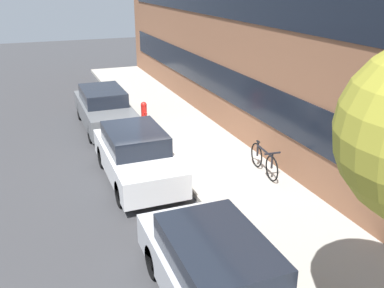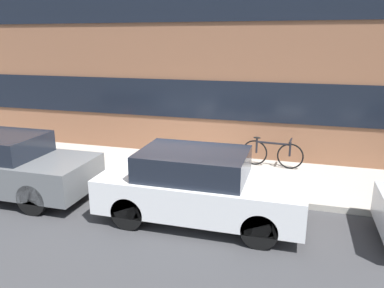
% 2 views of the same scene
% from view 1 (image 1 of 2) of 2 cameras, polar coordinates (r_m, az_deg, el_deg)
% --- Properties ---
extents(ground_plane, '(56.00, 56.00, 0.00)m').
position_cam_1_polar(ground_plane, '(12.71, -3.54, -2.52)').
color(ground_plane, '#38383A').
extents(sidewalk_strip, '(28.00, 2.75, 0.14)m').
position_cam_1_polar(sidewalk_strip, '(13.13, 2.16, -1.36)').
color(sidewalk_strip, '#A8A399').
rests_on(sidewalk_strip, ground_plane).
extents(rowhouse_facade, '(28.00, 1.02, 8.09)m').
position_cam_1_polar(rowhouse_facade, '(12.99, 10.10, 16.27)').
color(rowhouse_facade, brown).
rests_on(rowhouse_facade, ground_plane).
extents(parked_car_grey, '(4.28, 1.60, 1.41)m').
position_cam_1_polar(parked_car_grey, '(15.80, -11.62, 4.66)').
color(parked_car_grey, slate).
rests_on(parked_car_grey, ground_plane).
extents(parked_car_white, '(3.92, 1.64, 1.40)m').
position_cam_1_polar(parked_car_white, '(11.50, -7.41, -1.54)').
color(parked_car_white, silver).
rests_on(parked_car_white, ground_plane).
extents(parked_car_silver, '(4.28, 1.64, 1.33)m').
position_cam_1_polar(parked_car_silver, '(7.14, 3.82, -17.50)').
color(parked_car_silver, '#B2B5BA').
rests_on(parked_car_silver, ground_plane).
extents(fire_hydrant, '(0.55, 0.31, 0.74)m').
position_cam_1_polar(fire_hydrant, '(15.92, -6.42, 4.33)').
color(fire_hydrant, red).
rests_on(fire_hydrant, sidewalk_strip).
extents(bicycle, '(1.63, 0.44, 0.79)m').
position_cam_1_polar(bicycle, '(11.72, 9.59, -2.11)').
color(bicycle, black).
rests_on(bicycle, sidewalk_strip).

